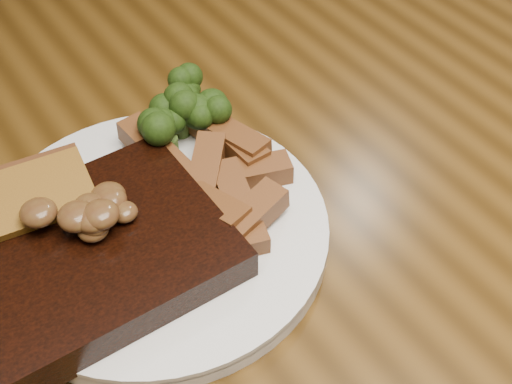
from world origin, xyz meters
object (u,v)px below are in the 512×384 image
(plate, at_px, (157,233))
(garlic_bread, at_px, (30,221))
(chair_far, at_px, (67,50))
(steak, at_px, (86,258))
(potato_wedges, at_px, (221,179))
(dining_table, at_px, (276,287))

(plate, height_order, garlic_bread, garlic_bread)
(plate, bearing_deg, chair_far, 76.98)
(steak, distance_m, potato_wedges, 0.12)
(chair_far, bearing_deg, dining_table, 81.56)
(plate, bearing_deg, garlic_bread, 147.83)
(dining_table, bearing_deg, garlic_bread, 154.19)
(steak, bearing_deg, chair_far, 71.82)
(plate, distance_m, potato_wedges, 0.06)
(dining_table, xyz_separation_m, potato_wedges, (-0.03, 0.04, 0.12))
(chair_far, bearing_deg, potato_wedges, 78.54)
(steak, height_order, garlic_bread, steak)
(dining_table, bearing_deg, steak, 171.07)
(dining_table, xyz_separation_m, plate, (-0.09, 0.03, 0.10))
(dining_table, distance_m, chair_far, 0.62)
(plate, height_order, steak, steak)
(chair_far, height_order, steak, chair_far)
(plate, relative_size, steak, 1.36)
(chair_far, relative_size, steak, 5.10)
(chair_far, distance_m, potato_wedges, 0.62)
(chair_far, distance_m, plate, 0.63)
(garlic_bread, relative_size, potato_wedges, 0.87)
(potato_wedges, bearing_deg, dining_table, -54.40)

